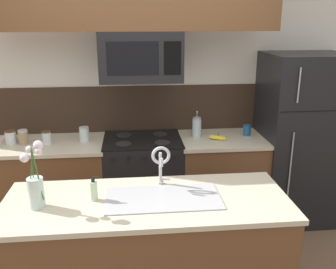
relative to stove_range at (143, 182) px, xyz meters
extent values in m
cube|color=silver|center=(0.30, 0.38, 0.84)|extent=(5.20, 0.10, 2.60)
cube|color=#332319|center=(0.00, 0.32, 0.69)|extent=(3.52, 0.01, 0.48)
cube|color=brown|center=(-0.86, 0.00, -0.02)|extent=(0.96, 0.62, 0.88)
cube|color=beige|center=(-0.86, 0.00, 0.43)|extent=(0.99, 0.65, 0.03)
cube|color=brown|center=(0.80, 0.00, -0.02)|extent=(0.83, 0.62, 0.88)
cube|color=beige|center=(0.80, 0.00, 0.43)|extent=(0.86, 0.65, 0.03)
cube|color=black|center=(0.00, 0.00, -0.01)|extent=(0.76, 0.62, 0.91)
cube|color=black|center=(0.00, 0.00, 0.45)|extent=(0.76, 0.62, 0.01)
cylinder|color=black|center=(-0.18, -0.14, 0.46)|extent=(0.15, 0.15, 0.01)
cylinder|color=black|center=(0.18, -0.14, 0.46)|extent=(0.15, 0.15, 0.01)
cylinder|color=black|center=(-0.18, 0.14, 0.46)|extent=(0.15, 0.15, 0.01)
cylinder|color=black|center=(0.18, 0.14, 0.46)|extent=(0.15, 0.15, 0.01)
cylinder|color=black|center=(-0.27, -0.32, 0.39)|extent=(0.03, 0.02, 0.03)
cylinder|color=black|center=(-0.14, -0.32, 0.39)|extent=(0.03, 0.02, 0.03)
cylinder|color=black|center=(0.00, -0.32, 0.39)|extent=(0.03, 0.02, 0.03)
cylinder|color=black|center=(0.14, -0.32, 0.39)|extent=(0.03, 0.02, 0.03)
cylinder|color=black|center=(0.27, -0.32, 0.39)|extent=(0.03, 0.02, 0.03)
cube|color=black|center=(0.00, -0.02, 1.26)|extent=(0.74, 0.40, 0.45)
cube|color=black|center=(-0.07, -0.22, 1.26)|extent=(0.45, 0.00, 0.29)
cube|color=black|center=(0.27, -0.22, 1.26)|extent=(0.15, 0.00, 0.29)
cube|color=black|center=(1.61, 0.02, 0.40)|extent=(0.80, 0.72, 1.73)
cube|color=black|center=(1.61, -0.34, 0.79)|extent=(0.77, 0.00, 0.01)
cylinder|color=#99999E|center=(1.37, -0.36, 1.03)|extent=(0.01, 0.01, 0.31)
cylinder|color=#99999E|center=(1.37, -0.36, 0.27)|extent=(0.01, 0.01, 0.66)
cylinder|color=silver|center=(-1.24, 0.02, 0.51)|extent=(0.10, 0.10, 0.12)
cylinder|color=#4C331E|center=(-1.24, 0.02, 0.57)|extent=(0.10, 0.10, 0.01)
cylinder|color=#997F5B|center=(-1.13, 0.00, 0.51)|extent=(0.09, 0.09, 0.12)
cylinder|color=#B2B2B7|center=(-1.13, 0.00, 0.58)|extent=(0.09, 0.09, 0.01)
cylinder|color=silver|center=(-0.91, -0.02, 0.51)|extent=(0.08, 0.08, 0.11)
cylinder|color=#4C331E|center=(-0.91, -0.02, 0.57)|extent=(0.08, 0.08, 0.01)
cylinder|color=silver|center=(-0.56, 0.03, 0.51)|extent=(0.09, 0.09, 0.13)
cylinder|color=#B2B2B7|center=(-0.56, 0.03, 0.58)|extent=(0.09, 0.09, 0.01)
ellipsoid|color=yellow|center=(0.73, -0.07, 0.47)|extent=(0.17, 0.10, 0.05)
ellipsoid|color=yellow|center=(0.74, -0.05, 0.47)|extent=(0.18, 0.05, 0.06)
ellipsoid|color=yellow|center=(0.74, -0.07, 0.47)|extent=(0.18, 0.06, 0.06)
ellipsoid|color=yellow|center=(0.75, -0.05, 0.47)|extent=(0.17, 0.10, 0.05)
cylinder|color=brown|center=(0.74, -0.06, 0.50)|extent=(0.02, 0.02, 0.03)
cylinder|color=silver|center=(0.55, 0.06, 0.54)|extent=(0.09, 0.09, 0.18)
cylinder|color=#A3A3AA|center=(0.55, 0.06, 0.64)|extent=(0.08, 0.08, 0.02)
cylinder|color=#A3A3AA|center=(0.55, 0.06, 0.67)|extent=(0.01, 0.01, 0.05)
sphere|color=#A3A3AA|center=(0.55, 0.06, 0.71)|extent=(0.02, 0.02, 0.02)
cylinder|color=#1E5184|center=(1.06, 0.05, 0.50)|extent=(0.08, 0.08, 0.11)
cube|color=brown|center=(-0.02, -1.25, -0.02)|extent=(1.87, 0.70, 0.88)
cube|color=beige|center=(-0.02, -1.25, 0.43)|extent=(1.90, 0.73, 0.03)
cube|color=#ADAFB5|center=(0.09, -1.25, 0.45)|extent=(0.76, 0.39, 0.01)
cube|color=#ADAFB5|center=(-0.08, -1.25, 0.37)|extent=(0.30, 0.29, 0.15)
cube|color=#ADAFB5|center=(0.27, -1.25, 0.37)|extent=(0.30, 0.29, 0.15)
cylinder|color=#B7BABF|center=(0.09, -1.02, 0.46)|extent=(0.04, 0.04, 0.02)
cylinder|color=#B7BABF|center=(0.09, -1.02, 0.58)|extent=(0.02, 0.02, 0.22)
torus|color=#B7BABF|center=(0.09, -1.07, 0.69)|extent=(0.13, 0.02, 0.13)
cylinder|color=#B7BABF|center=(0.09, -1.13, 0.66)|extent=(0.02, 0.02, 0.06)
cube|color=#B7BABF|center=(0.13, -1.02, 0.48)|extent=(0.07, 0.01, 0.01)
cylinder|color=beige|center=(-0.36, -1.22, 0.51)|extent=(0.05, 0.05, 0.13)
cylinder|color=black|center=(-0.36, -1.22, 0.59)|extent=(0.02, 0.02, 0.02)
cube|color=black|center=(-0.35, -1.22, 0.61)|extent=(0.03, 0.01, 0.01)
cylinder|color=silver|center=(-0.71, -1.28, 0.55)|extent=(0.10, 0.10, 0.20)
cylinder|color=silver|center=(-0.71, -1.28, 0.48)|extent=(0.09, 0.09, 0.06)
cylinder|color=#386B2D|center=(-0.73, -1.29, 0.65)|extent=(0.05, 0.02, 0.28)
sphere|color=silver|center=(-0.75, -1.30, 0.79)|extent=(0.06, 0.06, 0.06)
cylinder|color=#386B2D|center=(-0.68, -1.30, 0.67)|extent=(0.06, 0.04, 0.32)
sphere|color=silver|center=(-0.66, -1.32, 0.84)|extent=(0.04, 0.04, 0.04)
cylinder|color=#386B2D|center=(-0.72, -1.27, 0.67)|extent=(0.02, 0.03, 0.32)
sphere|color=silver|center=(-0.73, -1.26, 0.83)|extent=(0.04, 0.04, 0.04)
cylinder|color=#386B2D|center=(-0.69, -1.29, 0.69)|extent=(0.05, 0.02, 0.36)
sphere|color=silver|center=(-0.66, -1.30, 0.87)|extent=(0.06, 0.06, 0.06)
camera|label=1|loc=(-0.10, -3.48, 1.60)|focal=40.00mm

